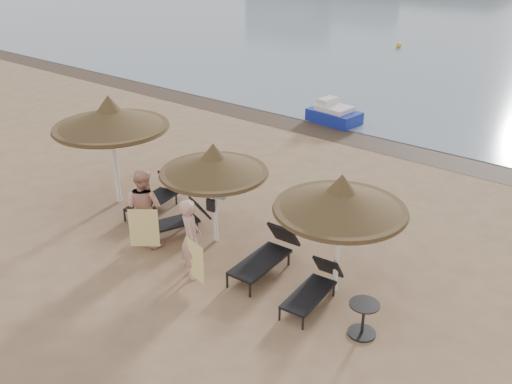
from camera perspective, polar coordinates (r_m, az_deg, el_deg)
ground at (r=13.99m, az=-7.41°, el=-5.53°), size 160.00×160.00×0.00m
wet_sand_strip at (r=20.97m, az=11.00°, el=5.01°), size 200.00×1.60×0.01m
palapa_left at (r=15.66m, az=-14.37°, el=7.15°), size 3.10×3.10×3.07m
palapa_center at (r=13.30m, az=-4.25°, el=2.77°), size 2.58×2.58×2.56m
palapa_right at (r=11.42m, az=8.47°, el=-0.77°), size 2.73×2.73×2.71m
lounger_far_left at (r=15.79m, az=-9.78°, el=-0.29°), size 0.95×2.04×0.88m
lounger_near_left at (r=14.54m, az=-7.67°, el=-2.69°), size 1.18×1.82×0.78m
lounger_near_right at (r=12.85m, az=1.14°, el=-6.21°), size 0.76×2.04×0.90m
lounger_far_right at (r=11.94m, az=5.88°, el=-9.38°), size 0.71×1.79×0.78m
side_table at (r=11.23m, az=10.66°, el=-12.46°), size 0.58×0.58×0.70m
person_left at (r=13.80m, az=-11.19°, el=-0.89°), size 1.13×0.82×2.28m
person_right at (r=12.41m, az=-6.55°, el=-4.03°), size 1.16×1.15×2.16m
towel_left at (r=13.57m, az=-11.14°, el=-3.56°), size 0.58×0.43×0.98m
towel_right at (r=12.27m, az=-6.08°, el=-6.82°), size 0.63×0.18×0.91m
bag_patterned at (r=13.73m, az=-3.65°, el=0.11°), size 0.32×0.15×0.39m
bag_dark at (r=13.61m, az=-4.57°, el=-1.32°), size 0.22×0.09×0.31m
pedal_boat at (r=22.69m, az=7.78°, el=7.72°), size 2.10×1.39×0.92m
buoy_left at (r=37.92m, az=14.09°, el=14.06°), size 0.35×0.35×0.35m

